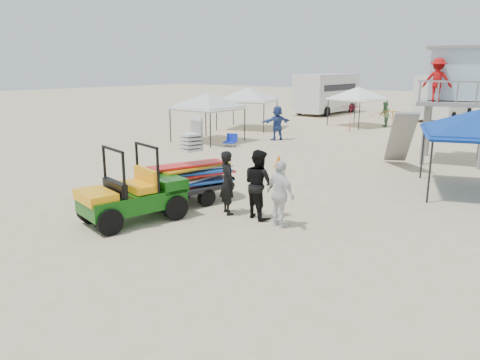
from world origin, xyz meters
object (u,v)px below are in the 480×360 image
Objects in this scene: utility_cart at (130,187)px; lifeguard_tower at (458,79)px; man_left at (228,183)px; surf_trailer at (195,172)px.

utility_cart is 14.20m from lifeguard_tower.
utility_cart reaches higher than man_left.
surf_trailer is 0.56× the size of lifeguard_tower.
utility_cart is 0.60× the size of lifeguard_tower.
surf_trailer is 1.47× the size of man_left.
surf_trailer is (0.01, 2.34, 0.00)m from utility_cart.
man_left is (1.52, 2.04, -0.03)m from utility_cart.
man_left is 0.38× the size of lifeguard_tower.
lifeguard_tower reaches higher than utility_cart.
utility_cart is at bearing -90.17° from surf_trailer.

